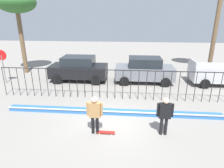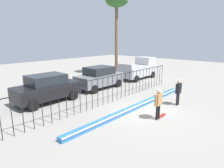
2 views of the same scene
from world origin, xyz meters
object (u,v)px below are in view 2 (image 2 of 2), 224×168
object	(u,v)px
pickup_truck	(139,69)
camera_operator	(178,90)
skateboard	(161,116)
palm_tree_tall	(117,5)
parked_car_gray	(99,77)
parked_car_black	(47,88)
skateboarder	(158,101)

from	to	relation	value
pickup_truck	camera_operator	bearing A→B (deg)	-124.45
skateboard	palm_tree_tall	bearing A→B (deg)	67.53
camera_operator	parked_car_gray	xyz separation A→B (m)	(-0.37, 6.95, -0.05)
parked_car_gray	pickup_truck	xyz separation A→B (m)	(5.96, -0.07, 0.06)
camera_operator	palm_tree_tall	xyz separation A→B (m)	(5.55, 10.13, 6.93)
camera_operator	parked_car_gray	size ratio (longest dim) A/B	0.40
parked_car_black	palm_tree_tall	distance (m)	13.36
skateboarder	palm_tree_tall	world-z (taller)	palm_tree_tall
skateboard	pickup_truck	bearing A→B (deg)	56.60
skateboarder	camera_operator	xyz separation A→B (m)	(2.91, 0.17, -0.00)
skateboarder	pickup_truck	xyz separation A→B (m)	(8.51, 7.05, 0.01)
pickup_truck	palm_tree_tall	distance (m)	7.64
skateboarder	palm_tree_tall	size ratio (longest dim) A/B	0.19
parked_car_black	skateboard	bearing A→B (deg)	-63.09
pickup_truck	parked_car_gray	bearing A→B (deg)	-175.95
parked_car_black	parked_car_gray	world-z (taller)	same
parked_car_black	pickup_truck	world-z (taller)	pickup_truck
parked_car_gray	palm_tree_tall	size ratio (longest dim) A/B	0.47
parked_car_black	parked_car_gray	xyz separation A→B (m)	(5.00, 0.06, 0.00)
skateboard	camera_operator	xyz separation A→B (m)	(2.46, 0.16, 0.97)
skateboarder	pickup_truck	distance (m)	11.05
pickup_truck	palm_tree_tall	bearing A→B (deg)	95.45
parked_car_black	pickup_truck	distance (m)	10.97
parked_car_gray	palm_tree_tall	distance (m)	9.69
skateboarder	palm_tree_tall	bearing A→B (deg)	56.08
pickup_truck	skateboard	bearing A→B (deg)	-134.14
parked_car_gray	skateboarder	bearing A→B (deg)	-106.14
skateboard	parked_car_gray	distance (m)	7.47
camera_operator	parked_car_black	xyz separation A→B (m)	(-5.37, 6.89, -0.05)
skateboard	camera_operator	world-z (taller)	camera_operator
skateboarder	parked_car_gray	world-z (taller)	parked_car_gray
palm_tree_tall	pickup_truck	bearing A→B (deg)	-89.24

